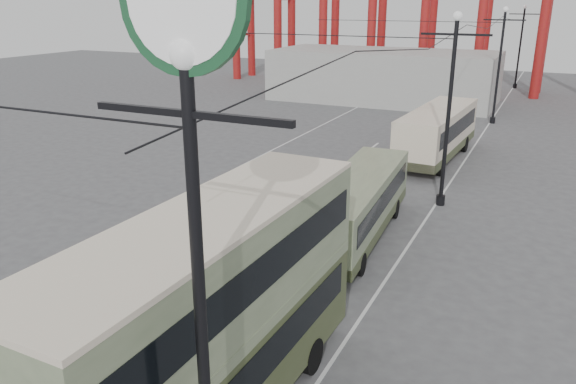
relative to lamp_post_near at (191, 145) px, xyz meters
The scene contains 11 objects.
ground 10.11m from the lamp_post_near, 151.82° to the left, with size 160.00×160.00×0.00m, color #4D4D4F.
road_markings 24.87m from the lamp_post_near, 105.88° to the left, with size 12.52×120.00×0.01m.
lamp_post_near is the anchor object (origin of this frame).
lamp_post_mid 21.24m from the lamp_post_near, 90.00° to the left, with size 3.20×0.44×9.32m.
lamp_post_far 43.12m from the lamp_post_near, 90.00° to the left, with size 3.20×0.44×9.32m.
lamp_post_distant 65.08m from the lamp_post_near, 90.00° to the left, with size 3.20×0.44×9.32m.
fairground_shed 51.61m from the lamp_post_near, 103.06° to the left, with size 22.00×10.00×5.00m, color #A9A9A3.
double_decker_bus 5.91m from the lamp_post_near, 120.79° to the left, with size 2.81×10.29×5.50m.
single_decker_green 16.61m from the lamp_post_near, 99.06° to the left, with size 2.92×10.06×2.81m.
single_decker_cream 30.08m from the lamp_post_near, 93.86° to the left, with size 3.27×10.72×3.29m.
pedestrian 13.67m from the lamp_post_near, 105.40° to the left, with size 0.71×0.47×1.96m, color black.
Camera 1 is at (10.13, -9.31, 9.78)m, focal length 35.00 mm.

